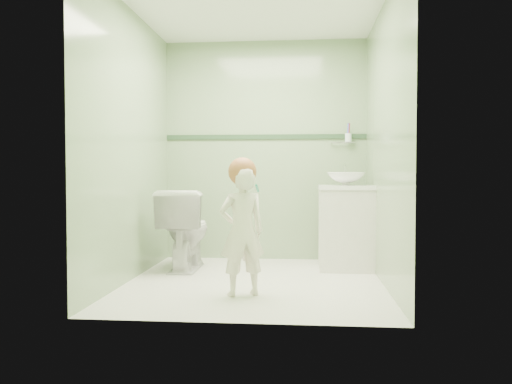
# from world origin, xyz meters

# --- Properties ---
(ground) EXTENTS (2.50, 2.50, 0.00)m
(ground) POSITION_xyz_m (0.00, 0.00, 0.00)
(ground) COLOR silver
(ground) RESTS_ON ground
(room_shell) EXTENTS (2.50, 2.54, 2.40)m
(room_shell) POSITION_xyz_m (0.00, 0.00, 1.20)
(room_shell) COLOR #87A776
(room_shell) RESTS_ON ground
(trim_stripe) EXTENTS (2.20, 0.02, 0.05)m
(trim_stripe) POSITION_xyz_m (0.00, 1.24, 1.35)
(trim_stripe) COLOR #2A452C
(trim_stripe) RESTS_ON room_shell
(vanity) EXTENTS (0.52, 0.50, 0.80)m
(vanity) POSITION_xyz_m (0.84, 0.70, 0.40)
(vanity) COLOR silver
(vanity) RESTS_ON ground
(counter) EXTENTS (0.54, 0.52, 0.04)m
(counter) POSITION_xyz_m (0.84, 0.70, 0.81)
(counter) COLOR white
(counter) RESTS_ON vanity
(basin) EXTENTS (0.37, 0.37, 0.13)m
(basin) POSITION_xyz_m (0.84, 0.70, 0.89)
(basin) COLOR white
(basin) RESTS_ON counter
(faucet) EXTENTS (0.03, 0.13, 0.18)m
(faucet) POSITION_xyz_m (0.84, 0.89, 0.97)
(faucet) COLOR silver
(faucet) RESTS_ON counter
(cup_holder) EXTENTS (0.26, 0.07, 0.21)m
(cup_holder) POSITION_xyz_m (0.89, 1.18, 1.33)
(cup_holder) COLOR silver
(cup_holder) RESTS_ON room_shell
(toilet) EXTENTS (0.45, 0.78, 0.79)m
(toilet) POSITION_xyz_m (-0.74, 0.55, 0.39)
(toilet) COLOR white
(toilet) RESTS_ON ground
(toddler) EXTENTS (0.43, 0.36, 0.99)m
(toddler) POSITION_xyz_m (-0.05, -0.50, 0.50)
(toddler) COLOR white
(toddler) RESTS_ON ground
(hair_cap) EXTENTS (0.22, 0.22, 0.22)m
(hair_cap) POSITION_xyz_m (-0.05, -0.48, 0.96)
(hair_cap) COLOR #A96135
(hair_cap) RESTS_ON toddler
(teal_toothbrush) EXTENTS (0.10, 0.14, 0.08)m
(teal_toothbrush) POSITION_xyz_m (0.07, -0.59, 0.84)
(teal_toothbrush) COLOR #198D6F
(teal_toothbrush) RESTS_ON toddler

